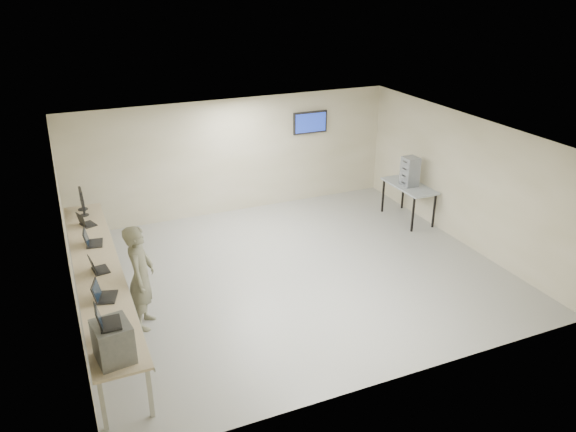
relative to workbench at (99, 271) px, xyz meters
name	(u,v)px	position (x,y,z in m)	size (l,w,h in m)	color
room	(293,206)	(3.62, 0.06, 0.58)	(8.01, 7.01, 2.81)	#A2A297
workbench	(99,271)	(0.00, 0.00, 0.00)	(0.76, 6.00, 0.90)	beige
equipment_box	(113,342)	(-0.06, -2.62, 0.34)	(0.44, 0.51, 0.53)	slate
laptop_on_box	(105,320)	(-0.12, -2.62, 0.67)	(0.30, 0.36, 0.28)	black
laptop_0	(110,332)	(-0.06, -2.10, 0.14)	(0.36, 0.39, 0.25)	black
laptop_1	(102,294)	(-0.04, -1.06, 0.15)	(0.42, 0.45, 0.30)	black
laptop_2	(97,268)	(-0.02, -0.13, 0.14)	(0.32, 0.37, 0.26)	black
laptop_3	(91,241)	(-0.01, 0.95, 0.15)	(0.36, 0.42, 0.30)	black
laptop_4	(85,222)	(-0.04, 1.89, 0.14)	(0.37, 0.39, 0.26)	black
monitor_near	(83,204)	(-0.01, 2.41, 0.32)	(0.18, 0.41, 0.41)	black
monitor_far	(81,198)	(-0.01, 2.75, 0.34)	(0.20, 0.45, 0.45)	black
soldier	(141,277)	(0.61, -0.65, 0.09)	(0.67, 0.44, 1.83)	#555844
side_table	(409,188)	(7.19, 1.31, -0.02)	(0.68, 1.46, 0.88)	#959EA5
storage_bins	(410,171)	(7.17, 1.31, 0.39)	(0.32, 0.36, 0.68)	#8B939E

